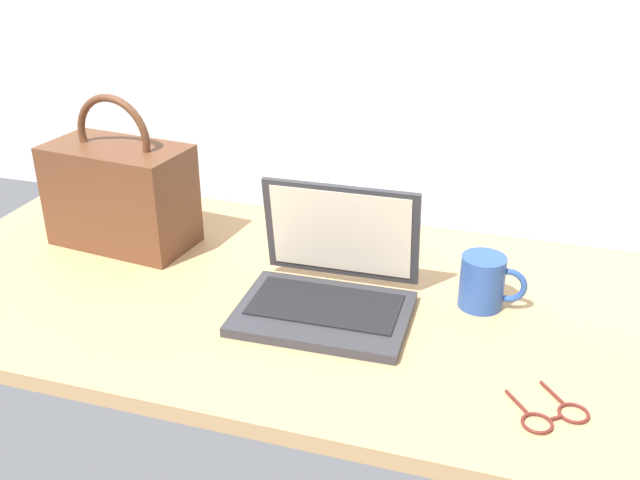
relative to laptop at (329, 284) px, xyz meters
The scene contains 6 objects.
desk 0.09m from the laptop, 152.83° to the left, with size 1.60×0.76×0.03m.
laptop is the anchor object (origin of this frame).
coffee_mug 0.28m from the laptop, 17.60° to the left, with size 0.12×0.08×0.10m.
remote_control_near 0.27m from the laptop, 85.71° to the left, with size 0.13×0.16×0.02m.
eyeglasses 0.46m from the laptop, 27.05° to the right, with size 0.13×0.14×0.01m.
handbag 0.53m from the laptop, 165.64° to the left, with size 0.32×0.19×0.33m.
Camera 1 is at (0.39, -1.15, 0.74)m, focal length 40.91 mm.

